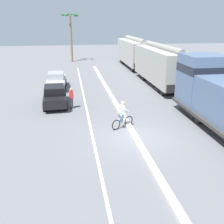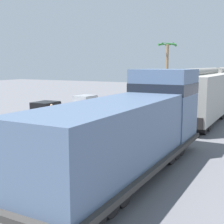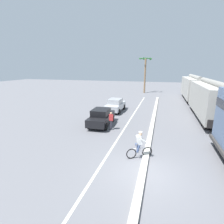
% 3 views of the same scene
% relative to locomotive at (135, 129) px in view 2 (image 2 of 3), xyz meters
% --- Properties ---
extents(ground_plane, '(120.00, 120.00, 0.00)m').
position_rel_locomotive_xyz_m(ground_plane, '(-5.74, -0.00, -1.80)').
color(ground_plane, slate).
extents(median_curb, '(0.36, 36.00, 0.16)m').
position_rel_locomotive_xyz_m(median_curb, '(-5.74, 6.00, -1.72)').
color(median_curb, beige).
rests_on(median_curb, ground).
extents(lane_stripe, '(0.14, 36.00, 0.01)m').
position_rel_locomotive_xyz_m(lane_stripe, '(-8.14, 6.00, -1.79)').
color(lane_stripe, silver).
rests_on(lane_stripe, ground).
extents(locomotive, '(3.10, 11.61, 4.20)m').
position_rel_locomotive_xyz_m(locomotive, '(0.00, 0.00, 0.00)').
color(locomotive, slate).
rests_on(locomotive, ground).
extents(hopper_car_lead, '(2.90, 10.60, 4.18)m').
position_rel_locomotive_xyz_m(hopper_car_lead, '(0.00, 12.16, 0.28)').
color(hopper_car_lead, '#A19E97').
rests_on(hopper_car_lead, ground).
extents(parked_car_black, '(1.97, 4.27, 1.62)m').
position_rel_locomotive_xyz_m(parked_car_black, '(-10.52, 6.87, -0.98)').
color(parked_car_black, black).
rests_on(parked_car_black, ground).
extents(parked_car_silver, '(1.91, 4.24, 1.62)m').
position_rel_locomotive_xyz_m(parked_car_silver, '(-10.61, 12.49, -0.98)').
color(parked_car_silver, '#B7BABF').
rests_on(parked_car_silver, ground).
extents(cyclist, '(1.52, 0.90, 1.71)m').
position_rel_locomotive_xyz_m(cyclist, '(-6.16, 1.54, -0.98)').
color(cyclist, black).
rests_on(cyclist, ground).
extents(palm_tree_near, '(2.70, 2.73, 7.55)m').
position_rel_locomotive_xyz_m(palm_tree_near, '(-8.79, 30.17, 3.60)').
color(palm_tree_near, '#846647').
rests_on(palm_tree_near, ground).
extents(pedestrian_by_cars, '(0.34, 0.22, 1.62)m').
position_rel_locomotive_xyz_m(pedestrian_by_cars, '(-9.24, 5.90, -0.95)').
color(pedestrian_by_cars, '#33333D').
rests_on(pedestrian_by_cars, ground).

